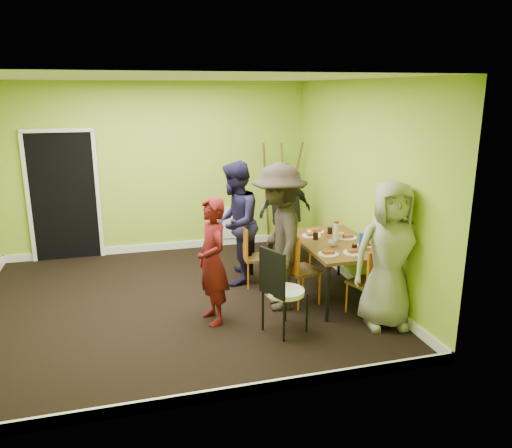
# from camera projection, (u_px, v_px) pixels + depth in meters

# --- Properties ---
(ground) EXTENTS (5.00, 5.00, 0.00)m
(ground) POSITION_uv_depth(u_px,v_px,m) (178.00, 302.00, 6.48)
(ground) COLOR black
(ground) RESTS_ON ground
(room_walls) EXTENTS (5.04, 4.54, 2.82)m
(room_walls) POSITION_uv_depth(u_px,v_px,m) (173.00, 228.00, 6.25)
(room_walls) COLOR #9ABC30
(room_walls) RESTS_ON ground
(dining_table) EXTENTS (0.90, 1.50, 0.75)m
(dining_table) POSITION_uv_depth(u_px,v_px,m) (335.00, 246.00, 6.49)
(dining_table) COLOR black
(dining_table) RESTS_ON ground
(chair_left_far) EXTENTS (0.35, 0.35, 0.85)m
(chair_left_far) POSITION_uv_depth(u_px,v_px,m) (251.00, 253.00, 6.92)
(chair_left_far) COLOR orange
(chair_left_far) RESTS_ON ground
(chair_left_near) EXTENTS (0.49, 0.49, 0.95)m
(chair_left_near) POSITION_uv_depth(u_px,v_px,m) (297.00, 265.00, 6.27)
(chair_left_near) COLOR orange
(chair_left_near) RESTS_ON ground
(chair_back_end) EXTENTS (0.56, 0.61, 1.05)m
(chair_back_end) POSITION_uv_depth(u_px,v_px,m) (288.00, 217.00, 7.76)
(chair_back_end) COLOR orange
(chair_back_end) RESTS_ON ground
(chair_front_end) EXTENTS (0.46, 0.46, 0.87)m
(chair_front_end) POSITION_uv_depth(u_px,v_px,m) (370.00, 278.00, 5.96)
(chair_front_end) COLOR orange
(chair_front_end) RESTS_ON ground
(chair_bentwood) EXTENTS (0.52, 0.52, 1.01)m
(chair_bentwood) POSITION_uv_depth(u_px,v_px,m) (280.00, 287.00, 5.51)
(chair_bentwood) COLOR black
(chair_bentwood) RESTS_ON ground
(easel) EXTENTS (0.73, 0.68, 1.82)m
(easel) POSITION_uv_depth(u_px,v_px,m) (281.00, 195.00, 8.61)
(easel) COLOR brown
(easel) RESTS_ON ground
(plate_near_left) EXTENTS (0.25, 0.25, 0.01)m
(plate_near_left) POSITION_uv_depth(u_px,v_px,m) (311.00, 236.00, 6.73)
(plate_near_left) COLOR white
(plate_near_left) RESTS_ON dining_table
(plate_near_right) EXTENTS (0.25, 0.25, 0.01)m
(plate_near_right) POSITION_uv_depth(u_px,v_px,m) (328.00, 254.00, 5.99)
(plate_near_right) COLOR white
(plate_near_right) RESTS_ON dining_table
(plate_far_back) EXTENTS (0.24, 0.24, 0.01)m
(plate_far_back) POSITION_uv_depth(u_px,v_px,m) (316.00, 232.00, 6.92)
(plate_far_back) COLOR white
(plate_far_back) RESTS_ON dining_table
(plate_far_front) EXTENTS (0.25, 0.25, 0.01)m
(plate_far_front) POSITION_uv_depth(u_px,v_px,m) (353.00, 253.00, 6.03)
(plate_far_front) COLOR white
(plate_far_front) RESTS_ON dining_table
(plate_wall_back) EXTENTS (0.25, 0.25, 0.01)m
(plate_wall_back) POSITION_uv_depth(u_px,v_px,m) (347.00, 238.00, 6.64)
(plate_wall_back) COLOR white
(plate_wall_back) RESTS_ON dining_table
(plate_wall_front) EXTENTS (0.21, 0.21, 0.01)m
(plate_wall_front) POSITION_uv_depth(u_px,v_px,m) (366.00, 246.00, 6.30)
(plate_wall_front) COLOR white
(plate_wall_front) RESTS_ON dining_table
(thermos) EXTENTS (0.07, 0.07, 0.24)m
(thermos) POSITION_uv_depth(u_px,v_px,m) (336.00, 232.00, 6.50)
(thermos) COLOR white
(thermos) RESTS_ON dining_table
(blue_bottle) EXTENTS (0.08, 0.08, 0.22)m
(blue_bottle) POSITION_uv_depth(u_px,v_px,m) (362.00, 241.00, 6.13)
(blue_bottle) COLOR #1843B9
(blue_bottle) RESTS_ON dining_table
(orange_bottle) EXTENTS (0.03, 0.03, 0.08)m
(orange_bottle) POSITION_uv_depth(u_px,v_px,m) (325.00, 234.00, 6.69)
(orange_bottle) COLOR orange
(orange_bottle) RESTS_ON dining_table
(glass_mid) EXTENTS (0.07, 0.07, 0.10)m
(glass_mid) POSITION_uv_depth(u_px,v_px,m) (316.00, 236.00, 6.57)
(glass_mid) COLOR black
(glass_mid) RESTS_ON dining_table
(glass_back) EXTENTS (0.07, 0.07, 0.09)m
(glass_back) POSITION_uv_depth(u_px,v_px,m) (330.00, 230.00, 6.84)
(glass_back) COLOR black
(glass_back) RESTS_ON dining_table
(glass_front) EXTENTS (0.07, 0.07, 0.09)m
(glass_front) POSITION_uv_depth(u_px,v_px,m) (354.00, 248.00, 6.10)
(glass_front) COLOR black
(glass_front) RESTS_ON dining_table
(cup_a) EXTENTS (0.11, 0.11, 0.09)m
(cup_a) POSITION_uv_depth(u_px,v_px,m) (333.00, 243.00, 6.30)
(cup_a) COLOR white
(cup_a) RESTS_ON dining_table
(cup_b) EXTENTS (0.09, 0.09, 0.08)m
(cup_b) POSITION_uv_depth(u_px,v_px,m) (340.00, 236.00, 6.61)
(cup_b) COLOR white
(cup_b) RESTS_ON dining_table
(person_standing) EXTENTS (0.45, 0.60, 1.50)m
(person_standing) POSITION_uv_depth(u_px,v_px,m) (212.00, 261.00, 5.75)
(person_standing) COLOR #540E11
(person_standing) RESTS_ON ground
(person_left_far) EXTENTS (0.93, 1.03, 1.73)m
(person_left_far) POSITION_uv_depth(u_px,v_px,m) (235.00, 223.00, 6.95)
(person_left_far) COLOR #191535
(person_left_far) RESTS_ON ground
(person_left_near) EXTENTS (0.88, 1.28, 1.83)m
(person_left_near) POSITION_uv_depth(u_px,v_px,m) (279.00, 237.00, 6.12)
(person_left_near) COLOR black
(person_left_near) RESTS_ON ground
(person_back_end) EXTENTS (0.97, 0.55, 1.55)m
(person_back_end) POSITION_uv_depth(u_px,v_px,m) (285.00, 212.00, 7.96)
(person_back_end) COLOR black
(person_back_end) RESTS_ON ground
(person_front_end) EXTENTS (0.92, 0.69, 1.71)m
(person_front_end) POSITION_uv_depth(u_px,v_px,m) (389.00, 255.00, 5.63)
(person_front_end) COLOR gray
(person_front_end) RESTS_ON ground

